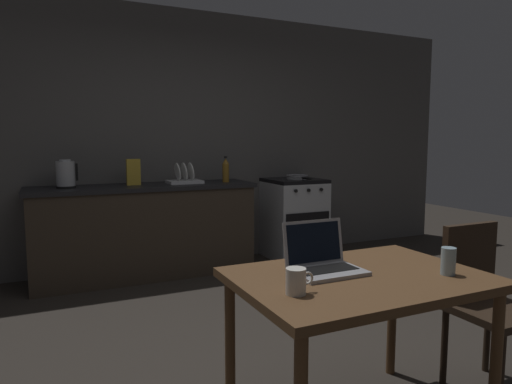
# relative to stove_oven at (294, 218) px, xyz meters

# --- Properties ---
(ground_plane) EXTENTS (12.00, 12.00, 0.00)m
(ground_plane) POSITION_rel_stove_oven_xyz_m (-1.18, -2.16, -0.45)
(ground_plane) COLOR #2D2823
(back_wall) EXTENTS (6.40, 0.10, 2.72)m
(back_wall) POSITION_rel_stove_oven_xyz_m (-0.88, 0.35, 0.91)
(back_wall) COLOR #555351
(back_wall) RESTS_ON ground_plane
(kitchen_counter) EXTENTS (2.16, 0.64, 0.91)m
(kitchen_counter) POSITION_rel_stove_oven_xyz_m (-1.69, 0.00, 0.00)
(kitchen_counter) COLOR #382D23
(kitchen_counter) RESTS_ON ground_plane
(stove_oven) EXTENTS (0.60, 0.62, 0.91)m
(stove_oven) POSITION_rel_stove_oven_xyz_m (0.00, 0.00, 0.00)
(stove_oven) COLOR #B7BABF
(stove_oven) RESTS_ON ground_plane
(dining_table) EXTENTS (1.12, 0.78, 0.74)m
(dining_table) POSITION_rel_stove_oven_xyz_m (-1.31, -2.87, 0.20)
(dining_table) COLOR brown
(dining_table) RESTS_ON ground_plane
(chair) EXTENTS (0.40, 0.40, 0.88)m
(chair) POSITION_rel_stove_oven_xyz_m (-0.46, -2.85, 0.06)
(chair) COLOR #2D2116
(chair) RESTS_ON ground_plane
(laptop) EXTENTS (0.32, 0.26, 0.23)m
(laptop) POSITION_rel_stove_oven_xyz_m (-1.43, -2.76, 0.33)
(laptop) COLOR #99999E
(laptop) RESTS_ON dining_table
(electric_kettle) EXTENTS (0.19, 0.17, 0.26)m
(electric_kettle) POSITION_rel_stove_oven_xyz_m (-2.40, 0.00, 0.58)
(electric_kettle) COLOR black
(electric_kettle) RESTS_ON kitchen_counter
(bottle) EXTENTS (0.07, 0.07, 0.27)m
(bottle) POSITION_rel_stove_oven_xyz_m (-0.85, -0.05, 0.58)
(bottle) COLOR #8C601E
(bottle) RESTS_ON kitchen_counter
(frying_pan) EXTENTS (0.25, 0.43, 0.05)m
(frying_pan) POSITION_rel_stove_oven_xyz_m (0.03, -0.03, 0.48)
(frying_pan) COLOR gray
(frying_pan) RESTS_ON stove_oven
(coffee_mug) EXTENTS (0.12, 0.08, 0.10)m
(coffee_mug) POSITION_rel_stove_oven_xyz_m (-1.70, -2.98, 0.34)
(coffee_mug) COLOR silver
(coffee_mug) RESTS_ON dining_table
(drinking_glass) EXTENTS (0.06, 0.06, 0.12)m
(drinking_glass) POSITION_rel_stove_oven_xyz_m (-0.94, -3.04, 0.35)
(drinking_glass) COLOR #99B7C6
(drinking_glass) RESTS_ON dining_table
(cereal_box) EXTENTS (0.13, 0.05, 0.25)m
(cereal_box) POSITION_rel_stove_oven_xyz_m (-1.79, 0.02, 0.58)
(cereal_box) COLOR gold
(cereal_box) RESTS_ON kitchen_counter
(dish_rack) EXTENTS (0.34, 0.26, 0.21)m
(dish_rack) POSITION_rel_stove_oven_xyz_m (-1.29, 0.00, 0.50)
(dish_rack) COLOR silver
(dish_rack) RESTS_ON kitchen_counter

